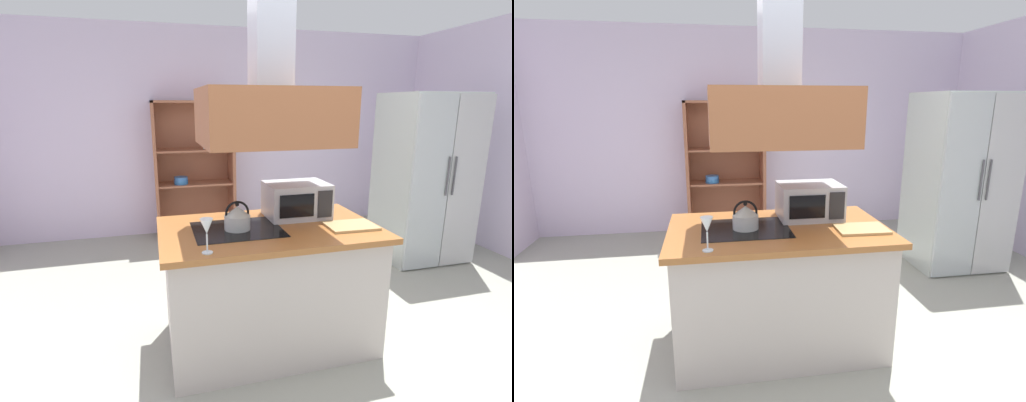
{
  "view_description": "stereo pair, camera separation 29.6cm",
  "coord_description": "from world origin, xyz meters",
  "views": [
    {
      "loc": [
        -0.97,
        -2.25,
        1.73
      ],
      "look_at": [
        -0.21,
        0.52,
        1.0
      ],
      "focal_mm": 26.81,
      "sensor_mm": 36.0,
      "label": 1
    },
    {
      "loc": [
        -0.68,
        -2.32,
        1.73
      ],
      "look_at": [
        -0.21,
        0.52,
        1.0
      ],
      "focal_mm": 26.81,
      "sensor_mm": 36.0,
      "label": 2
    }
  ],
  "objects": [
    {
      "name": "microwave",
      "position": [
        0.06,
        0.36,
        1.03
      ],
      "size": [
        0.46,
        0.35,
        0.26
      ],
      "color": "#B7BABF",
      "rests_on": "kitchen_island"
    },
    {
      "name": "cutting_board",
      "position": [
        0.33,
        0.01,
        0.91
      ],
      "size": [
        0.35,
        0.25,
        0.02
      ],
      "primitive_type": "cube",
      "rotation": [
        0.0,
        0.0,
        -0.04
      ],
      "color": "tan",
      "rests_on": "kitchen_island"
    },
    {
      "name": "kettle",
      "position": [
        -0.44,
        0.17,
        0.98
      ],
      "size": [
        0.18,
        0.18,
        0.2
      ],
      "color": "#BBC1BE",
      "rests_on": "kitchen_island"
    },
    {
      "name": "ground_plane",
      "position": [
        0.0,
        0.0,
        0.0
      ],
      "size": [
        7.8,
        7.8,
        0.0
      ],
      "primitive_type": "plane",
      "color": "#9B9D8E"
    },
    {
      "name": "dish_cabinet",
      "position": [
        -0.45,
        2.78,
        0.78
      ],
      "size": [
        1.03,
        0.4,
        1.77
      ],
      "color": "#93563C",
      "rests_on": "ground"
    },
    {
      "name": "range_hood",
      "position": [
        -0.21,
        0.17,
        1.76
      ],
      "size": [
        0.9,
        0.7,
        1.23
      ],
      "color": "#A3603A"
    },
    {
      "name": "wall_back",
      "position": [
        0.0,
        3.0,
        1.35
      ],
      "size": [
        6.0,
        0.12,
        2.7
      ],
      "primitive_type": "cube",
      "color": "silver",
      "rests_on": "ground"
    },
    {
      "name": "kitchen_island",
      "position": [
        -0.21,
        0.17,
        0.45
      ],
      "size": [
        1.51,
        0.91,
        0.9
      ],
      "color": "#BEB4AB",
      "rests_on": "ground"
    },
    {
      "name": "wine_glass_on_counter",
      "position": [
        -0.7,
        -0.2,
        1.05
      ],
      "size": [
        0.08,
        0.08,
        0.21
      ],
      "color": "silver",
      "rests_on": "kitchen_island"
    },
    {
      "name": "refrigerator",
      "position": [
        1.96,
        1.31,
        0.92
      ],
      "size": [
        0.9,
        0.77,
        1.85
      ],
      "color": "#B2BDB6",
      "rests_on": "ground"
    }
  ]
}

